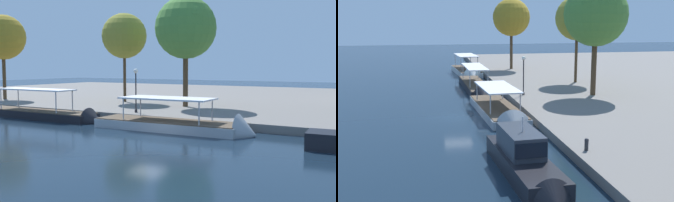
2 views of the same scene
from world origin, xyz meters
TOP-DOWN VIEW (x-y plane):
  - ground_plane at (0.00, 0.00)m, footprint 220.00×220.00m
  - dock_promenade at (0.00, 33.63)m, footprint 120.00×55.00m
  - tour_boat_1 at (-14.39, 3.43)m, footprint 15.17×2.87m
  - tour_boat_2 at (0.74, 3.80)m, footprint 13.50×3.89m
  - lamp_post at (-6.38, 7.64)m, footprint 0.43×0.43m
  - tree_0 at (-14.56, 16.43)m, footprint 5.65×5.59m
  - tree_1 at (-4.85, 15.06)m, footprint 6.77×6.77m
  - tree_2 at (-30.74, 11.02)m, footprint 6.01×6.01m

SIDE VIEW (x-z plane):
  - ground_plane at x=0.00m, z-range 0.00..0.00m
  - tour_boat_2 at x=0.74m, z-range -1.69..2.27m
  - tour_boat_1 at x=-14.39m, z-range -1.63..2.30m
  - dock_promenade at x=0.00m, z-range 0.00..0.68m
  - lamp_post at x=-6.38m, z-range 1.31..5.53m
  - tree_0 at x=-14.56m, z-range 3.36..14.37m
  - tree_2 at x=-30.74m, z-range 3.30..14.63m
  - tree_1 at x=-4.85m, z-range 3.54..15.55m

